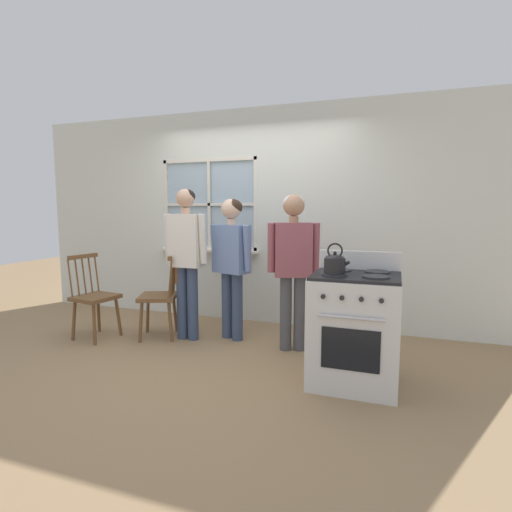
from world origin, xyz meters
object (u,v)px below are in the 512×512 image
at_px(person_elderly_left, 186,250).
at_px(person_teen_center, 232,254).
at_px(chair_by_window, 160,297).
at_px(person_adult_right, 293,256).
at_px(chair_near_wall, 94,298).
at_px(kettle, 335,263).
at_px(potted_plant, 229,244).
at_px(stove, 355,328).
at_px(handbag, 180,270).

distance_m(person_elderly_left, person_teen_center, 0.50).
height_order(chair_by_window, person_adult_right, person_adult_right).
distance_m(chair_near_wall, kettle, 2.81).
relative_size(chair_by_window, potted_plant, 3.80).
xyz_separation_m(person_adult_right, stove, (0.68, -0.60, -0.51)).
relative_size(stove, handbag, 3.53).
relative_size(stove, kettle, 4.39).
distance_m(chair_near_wall, stove, 2.89).
xyz_separation_m(chair_near_wall, person_adult_right, (2.20, 0.36, 0.52)).
height_order(chair_by_window, stove, stove).
bearing_deg(potted_plant, person_elderly_left, -98.70).
bearing_deg(person_adult_right, potted_plant, 124.49).
xyz_separation_m(chair_by_window, person_teen_center, (0.80, 0.21, 0.50)).
distance_m(person_teen_center, potted_plant, 0.77).
distance_m(chair_by_window, person_teen_center, 0.96).
relative_size(person_elderly_left, person_adult_right, 1.04).
bearing_deg(stove, person_adult_right, 138.43).
height_order(stove, potted_plant, potted_plant).
bearing_deg(handbag, kettle, -21.90).
distance_m(chair_near_wall, potted_plant, 1.73).
xyz_separation_m(person_elderly_left, person_adult_right, (1.19, 0.05, -0.02)).
height_order(chair_near_wall, person_teen_center, person_teen_center).
height_order(person_elderly_left, handbag, person_elderly_left).
xyz_separation_m(person_elderly_left, kettle, (1.72, -0.68, 0.02)).
distance_m(chair_near_wall, handbag, 1.02).
height_order(chair_by_window, chair_near_wall, same).
bearing_deg(person_elderly_left, person_adult_right, 1.97).
bearing_deg(person_elderly_left, handbag, 155.46).
height_order(person_elderly_left, kettle, person_elderly_left).
height_order(chair_by_window, kettle, kettle).
xyz_separation_m(person_adult_right, potted_plant, (-1.06, 0.82, 0.02)).
height_order(chair_near_wall, person_elderly_left, person_elderly_left).
height_order(person_adult_right, potted_plant, person_adult_right).
height_order(chair_near_wall, stove, stove).
xyz_separation_m(chair_by_window, person_adult_right, (1.52, 0.09, 0.52)).
bearing_deg(person_adult_right, kettle, -72.51).
height_order(kettle, potted_plant, kettle).
xyz_separation_m(person_elderly_left, potted_plant, (0.13, 0.87, -0.00)).
bearing_deg(chair_by_window, stove, 54.91).
height_order(person_elderly_left, potted_plant, person_elderly_left).
relative_size(chair_near_wall, person_adult_right, 0.59).
xyz_separation_m(chair_near_wall, person_teen_center, (1.48, 0.48, 0.50)).
xyz_separation_m(person_teen_center, kettle, (1.25, -0.86, 0.06)).
xyz_separation_m(chair_near_wall, stove, (2.88, -0.24, 0.02)).
distance_m(chair_by_window, stove, 2.26).
bearing_deg(person_teen_center, handbag, -148.18).
bearing_deg(stove, chair_near_wall, 175.19).
bearing_deg(stove, person_teen_center, 152.70).
bearing_deg(chair_near_wall, person_elderly_left, -65.12).
distance_m(person_elderly_left, handbag, 0.26).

